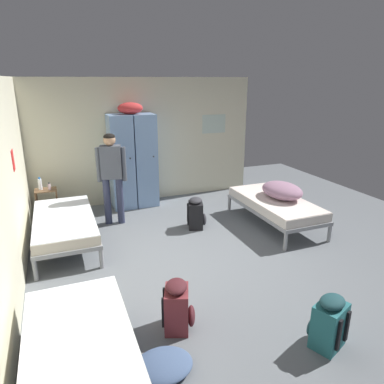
{
  "coord_description": "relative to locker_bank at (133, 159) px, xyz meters",
  "views": [
    {
      "loc": [
        -1.75,
        -4.15,
        2.49
      ],
      "look_at": [
        0.0,
        0.29,
        0.95
      ],
      "focal_mm": 32.84,
      "sensor_mm": 36.0,
      "label": 1
    }
  ],
  "objects": [
    {
      "name": "ground_plane",
      "position": [
        0.34,
        -2.65,
        -0.97
      ],
      "size": [
        9.37,
        9.37,
        0.0
      ],
      "primitive_type": "plane",
      "color": "slate"
    },
    {
      "name": "room_backdrop",
      "position": [
        -0.95,
        -1.33,
        0.3
      ],
      "size": [
        4.72,
        5.92,
        2.53
      ],
      "color": "beige",
      "rests_on": "ground_plane"
    },
    {
      "name": "locker_bank",
      "position": [
        0.0,
        0.0,
        0.0
      ],
      "size": [
        0.9,
        0.55,
        2.07
      ],
      "color": "#7A9ECC",
      "rests_on": "ground_plane"
    },
    {
      "name": "shelf_unit",
      "position": [
        -1.67,
        -0.14,
        -0.62
      ],
      "size": [
        0.38,
        0.3,
        0.57
      ],
      "color": "brown",
      "rests_on": "ground_plane"
    },
    {
      "name": "bed_left_rear",
      "position": [
        -1.42,
        -1.42,
        -0.59
      ],
      "size": [
        0.9,
        1.9,
        0.49
      ],
      "color": "gray",
      "rests_on": "ground_plane"
    },
    {
      "name": "bed_right",
      "position": [
        2.09,
        -1.92,
        -0.59
      ],
      "size": [
        0.9,
        1.9,
        0.49
      ],
      "color": "gray",
      "rests_on": "ground_plane"
    },
    {
      "name": "bed_left_front",
      "position": [
        -1.42,
        -4.35,
        -0.59
      ],
      "size": [
        0.9,
        1.9,
        0.49
      ],
      "color": "gray",
      "rests_on": "ground_plane"
    },
    {
      "name": "bedding_heap",
      "position": [
        2.21,
        -1.91,
        -0.34
      ],
      "size": [
        0.62,
        0.84,
        0.27
      ],
      "color": "gray",
      "rests_on": "bed_right"
    },
    {
      "name": "person_traveler",
      "position": [
        -0.55,
        -0.8,
        0.01
      ],
      "size": [
        0.5,
        0.29,
        1.62
      ],
      "color": "#2D334C",
      "rests_on": "ground_plane"
    },
    {
      "name": "water_bottle",
      "position": [
        -1.75,
        -0.12,
        -0.29
      ],
      "size": [
        0.07,
        0.07,
        0.23
      ],
      "color": "white",
      "rests_on": "shelf_unit"
    },
    {
      "name": "lotion_bottle",
      "position": [
        -1.6,
        -0.18,
        -0.34
      ],
      "size": [
        0.05,
        0.05,
        0.14
      ],
      "color": "beige",
      "rests_on": "shelf_unit"
    },
    {
      "name": "backpack_maroon",
      "position": [
        -0.43,
        -3.89,
        -0.71
      ],
      "size": [
        0.4,
        0.38,
        0.55
      ],
      "color": "maroon",
      "rests_on": "ground_plane"
    },
    {
      "name": "backpack_black",
      "position": [
        0.74,
        -1.53,
        -0.71
      ],
      "size": [
        0.39,
        0.38,
        0.55
      ],
      "color": "black",
      "rests_on": "ground_plane"
    },
    {
      "name": "backpack_teal",
      "position": [
        0.84,
        -4.65,
        -0.71
      ],
      "size": [
        0.39,
        0.4,
        0.55
      ],
      "color": "#23666B",
      "rests_on": "ground_plane"
    },
    {
      "name": "clothes_pile_denim",
      "position": [
        -0.74,
        -4.38,
        -0.91
      ],
      "size": [
        0.55,
        0.45,
        0.12
      ],
      "color": "#42567A",
      "rests_on": "ground_plane"
    }
  ]
}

